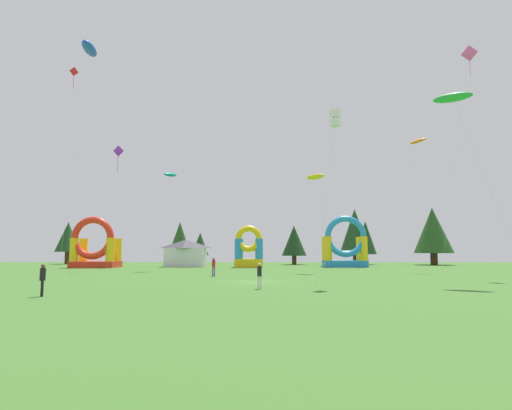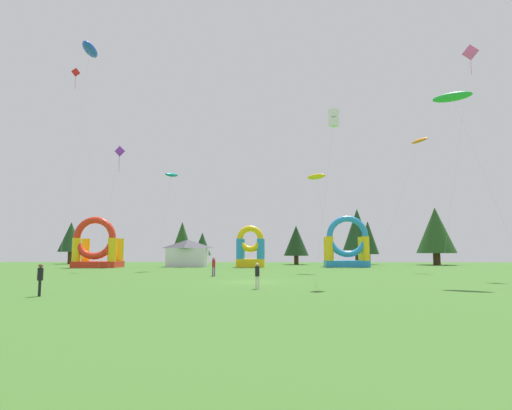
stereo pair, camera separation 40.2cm
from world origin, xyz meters
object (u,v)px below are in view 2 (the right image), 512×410
(inflatable_red_slide, at_px, (97,249))
(kite_red_diamond, at_px, (76,77))
(kite_white_box, at_px, (334,118))
(person_far_side, at_px, (40,277))
(inflatable_orange_dome, at_px, (251,252))
(kite_pink_diamond, at_px, (470,55))
(kite_teal_parafoil, at_px, (172,175))
(person_left_edge, at_px, (257,273))
(person_midfield, at_px, (214,265))
(kite_purple_diamond, at_px, (119,153))
(inflatable_yellow_castle, at_px, (347,248))
(kite_orange_parafoil, at_px, (420,141))
(kite_blue_parafoil, at_px, (90,50))
(kite_yellow_parafoil, at_px, (316,177))
(festival_tent, at_px, (188,253))
(kite_green_parafoil, at_px, (452,97))

(inflatable_red_slide, bearing_deg, kite_red_diamond, -90.13)
(kite_white_box, relative_size, person_far_side, 7.44)
(person_far_side, height_order, inflatable_red_slide, inflatable_red_slide)
(inflatable_orange_dome, bearing_deg, kite_pink_diamond, -44.78)
(inflatable_red_slide, bearing_deg, person_far_side, -71.53)
(kite_pink_diamond, height_order, kite_teal_parafoil, kite_pink_diamond)
(kite_red_diamond, relative_size, person_left_edge, 16.13)
(kite_white_box, distance_m, person_midfield, 17.43)
(kite_pink_diamond, distance_m, kite_purple_diamond, 39.26)
(inflatable_orange_dome, xyz_separation_m, inflatable_red_slide, (-21.74, -2.14, 0.43))
(kite_white_box, bearing_deg, inflatable_yellow_castle, 79.22)
(kite_purple_diamond, bearing_deg, kite_orange_parafoil, 1.78)
(kite_teal_parafoil, distance_m, person_left_edge, 30.36)
(kite_blue_parafoil, xyz_separation_m, kite_teal_parafoil, (5.25, 12.79, -10.12))
(kite_red_diamond, height_order, person_midfield, kite_red_diamond)
(person_left_edge, bearing_deg, kite_yellow_parafoil, -111.30)
(kite_orange_parafoil, bearing_deg, inflatable_red_slide, 167.26)
(inflatable_yellow_castle, height_order, festival_tent, inflatable_yellow_castle)
(kite_red_diamond, height_order, person_left_edge, kite_red_diamond)
(kite_red_diamond, distance_m, person_far_side, 40.67)
(kite_pink_diamond, bearing_deg, kite_teal_parafoil, 159.83)
(kite_yellow_parafoil, height_order, festival_tent, kite_yellow_parafoil)
(kite_purple_diamond, bearing_deg, kite_green_parafoil, -30.93)
(kite_green_parafoil, height_order, person_midfield, kite_green_parafoil)
(kite_orange_parafoil, xyz_separation_m, kite_yellow_parafoil, (-12.72, -3.64, -4.89))
(kite_white_box, bearing_deg, kite_purple_diamond, 138.02)
(kite_pink_diamond, distance_m, kite_red_diamond, 45.69)
(kite_white_box, height_order, festival_tent, kite_white_box)
(person_midfield, height_order, inflatable_yellow_castle, inflatable_yellow_castle)
(inflatable_red_slide, bearing_deg, kite_orange_parafoil, -12.74)
(person_far_side, bearing_deg, kite_pink_diamond, -94.10)
(kite_green_parafoil, relative_size, festival_tent, 2.44)
(kite_white_box, distance_m, kite_yellow_parafoil, 17.86)
(kite_orange_parafoil, height_order, person_left_edge, kite_orange_parafoil)
(person_left_edge, bearing_deg, kite_orange_parafoil, -132.69)
(person_left_edge, relative_size, inflatable_orange_dome, 0.26)
(kite_green_parafoil, distance_m, kite_teal_parafoil, 33.34)
(kite_green_parafoil, distance_m, festival_tent, 43.78)
(kite_green_parafoil, xyz_separation_m, inflatable_orange_dome, (-16.40, 31.74, -11.37))
(kite_red_diamond, bearing_deg, kite_purple_diamond, -18.12)
(kite_yellow_parafoil, xyz_separation_m, festival_tent, (-17.53, 17.01, -8.49))
(kite_purple_diamond, distance_m, person_left_edge, 32.08)
(kite_teal_parafoil, relative_size, person_left_edge, 7.77)
(kite_white_box, height_order, person_far_side, kite_white_box)
(kite_purple_diamond, bearing_deg, kite_red_diamond, 161.88)
(kite_teal_parafoil, distance_m, person_far_side, 32.53)
(person_left_edge, bearing_deg, kite_purple_diamond, -59.66)
(kite_orange_parafoil, distance_m, kite_teal_parafoil, 30.29)
(kite_blue_parafoil, height_order, kite_green_parafoil, kite_blue_parafoil)
(kite_yellow_parafoil, xyz_separation_m, person_left_edge, (-5.84, -21.14, -9.57))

